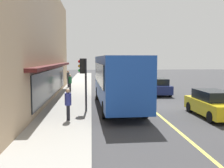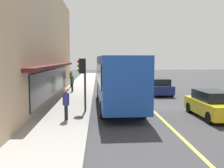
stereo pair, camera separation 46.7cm
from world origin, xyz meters
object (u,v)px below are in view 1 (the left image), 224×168
at_px(car_yellow, 213,104).
at_px(pedestrian_waiting, 68,77).
at_px(traffic_light, 83,72).
at_px(pedestrian_mid_block, 68,102).
at_px(bus, 117,78).
at_px(pedestrian_at_corner, 70,81).
at_px(car_navy, 158,87).

relative_size(car_yellow, pedestrian_waiting, 2.34).
bearing_deg(traffic_light, pedestrian_mid_block, 163.09).
bearing_deg(bus, pedestrian_at_corner, 26.64).
xyz_separation_m(bus, pedestrian_at_corner, (7.62, 3.82, -0.84)).
xyz_separation_m(car_navy, pedestrian_mid_block, (-10.34, 7.35, 0.39)).
distance_m(pedestrian_mid_block, pedestrian_at_corner, 12.07).
xyz_separation_m(traffic_light, car_navy, (7.98, -6.63, -1.79)).
relative_size(pedestrian_mid_block, pedestrian_at_corner, 0.98).
bearing_deg(traffic_light, pedestrian_waiting, 8.68).
bearing_deg(pedestrian_mid_block, pedestrian_waiting, 4.91).
height_order(car_yellow, pedestrian_waiting, pedestrian_waiting).
bearing_deg(pedestrian_mid_block, traffic_light, -16.91).
distance_m(car_yellow, pedestrian_mid_block, 8.22).
height_order(bus, traffic_light, bus).
xyz_separation_m(car_yellow, pedestrian_mid_block, (-0.86, 8.17, 0.39)).
bearing_deg(car_yellow, pedestrian_at_corner, 38.89).
bearing_deg(car_navy, pedestrian_mid_block, 144.61).
xyz_separation_m(bus, pedestrian_mid_block, (-4.42, 2.97, -0.85)).
relative_size(car_navy, pedestrian_mid_block, 2.65).
bearing_deg(pedestrian_mid_block, bus, -33.87).
xyz_separation_m(car_yellow, pedestrian_waiting, (15.30, 9.55, 0.53)).
height_order(traffic_light, pedestrian_mid_block, traffic_light).
relative_size(bus, pedestrian_waiting, 6.05).
bearing_deg(car_yellow, car_navy, 4.93).
xyz_separation_m(car_navy, pedestrian_at_corner, (1.70, 8.20, 0.41)).
bearing_deg(pedestrian_mid_block, car_yellow, -84.01).
bearing_deg(pedestrian_waiting, car_yellow, -148.01).
bearing_deg(car_yellow, pedestrian_mid_block, 95.99).
relative_size(bus, car_navy, 2.58).
bearing_deg(pedestrian_mid_block, pedestrian_at_corner, 4.06).
relative_size(car_navy, car_yellow, 1.00).
xyz_separation_m(pedestrian_waiting, pedestrian_at_corner, (-4.11, -0.53, -0.12)).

